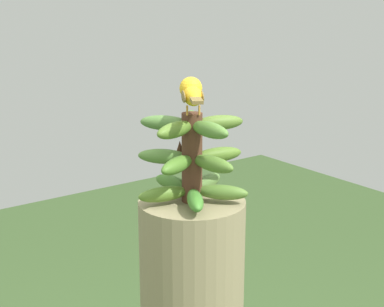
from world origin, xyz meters
The scene contains 2 objects.
banana_bunch centered at (0.00, 0.00, 1.50)m, with size 0.29×0.29×0.23m.
perched_bird centered at (0.01, -0.01, 1.67)m, with size 0.18×0.12×0.09m.
Camera 1 is at (1.15, -0.85, 1.90)m, focal length 55.52 mm.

